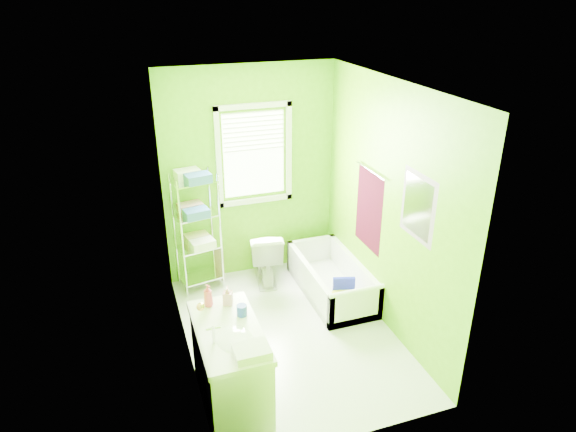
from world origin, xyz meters
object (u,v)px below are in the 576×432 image
object	(u,v)px
toilet	(265,255)
wire_shelf_unit	(197,219)
bathtub	(332,284)
vanity	(231,364)

from	to	relation	value
toilet	wire_shelf_unit	world-z (taller)	wire_shelf_unit
bathtub	wire_shelf_unit	world-z (taller)	wire_shelf_unit
toilet	wire_shelf_unit	xyz separation A→B (m)	(-0.77, 0.11, 0.55)
toilet	wire_shelf_unit	distance (m)	0.96
vanity	toilet	bearing A→B (deg)	65.28
bathtub	toilet	size ratio (longest dim) A/B	1.98
wire_shelf_unit	toilet	bearing A→B (deg)	-8.09
toilet	vanity	distance (m)	2.08
bathtub	vanity	world-z (taller)	vanity
toilet	bathtub	bearing A→B (deg)	148.05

